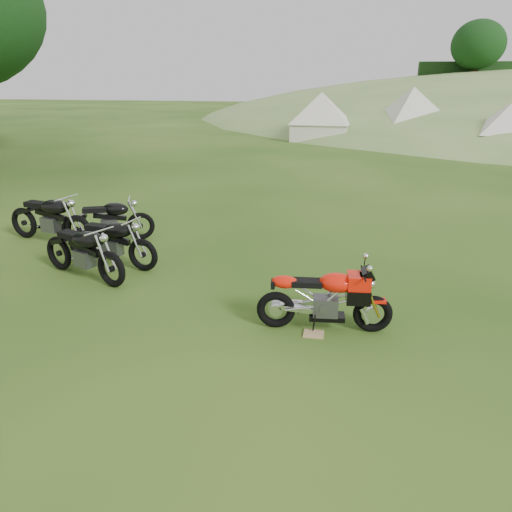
% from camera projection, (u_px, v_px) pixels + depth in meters
% --- Properties ---
extents(ground, '(120.00, 120.00, 0.00)m').
position_uv_depth(ground, '(260.00, 328.00, 6.91)').
color(ground, '#1D440E').
rests_on(ground, ground).
extents(sport_motorcycle, '(1.78, 0.60, 1.05)m').
position_uv_depth(sport_motorcycle, '(325.00, 294.00, 6.71)').
color(sport_motorcycle, red).
rests_on(sport_motorcycle, ground).
extents(plywood_board, '(0.27, 0.22, 0.02)m').
position_uv_depth(plywood_board, '(314.00, 334.00, 6.73)').
color(plywood_board, tan).
rests_on(plywood_board, ground).
extents(vintage_moto_a, '(1.90, 0.78, 0.98)m').
position_uv_depth(vintage_moto_a, '(111.00, 240.00, 9.00)').
color(vintage_moto_a, black).
rests_on(vintage_moto_a, ground).
extents(vintage_moto_b, '(1.94, 1.15, 1.01)m').
position_uv_depth(vintage_moto_b, '(83.00, 250.00, 8.45)').
color(vintage_moto_b, black).
rests_on(vintage_moto_b, ground).
extents(vintage_moto_c, '(1.85, 1.05, 0.96)m').
position_uv_depth(vintage_moto_c, '(108.00, 219.00, 10.36)').
color(vintage_moto_c, black).
rests_on(vintage_moto_c, ground).
extents(vintage_moto_d, '(2.12, 0.90, 1.08)m').
position_uv_depth(vintage_moto_d, '(49.00, 217.00, 10.27)').
color(vintage_moto_d, black).
rests_on(vintage_moto_d, ground).
extents(tent_left, '(2.99, 2.99, 2.52)m').
position_uv_depth(tent_left, '(321.00, 115.00, 26.40)').
color(tent_left, silver).
rests_on(tent_left, ground).
extents(tent_mid, '(3.89, 3.89, 2.68)m').
position_uv_depth(tent_mid, '(412.00, 114.00, 26.20)').
color(tent_mid, beige).
rests_on(tent_mid, ground).
extents(tent_right, '(2.96, 2.96, 2.39)m').
position_uv_depth(tent_right, '(511.00, 125.00, 22.18)').
color(tent_right, silver).
rests_on(tent_right, ground).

